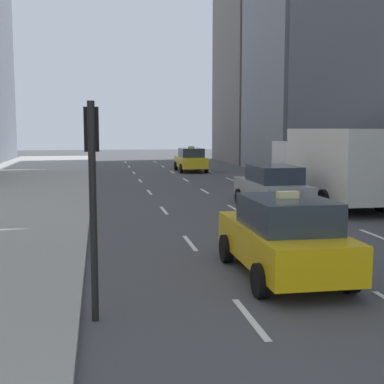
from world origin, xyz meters
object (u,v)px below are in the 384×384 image
(taxi_second, at_px, (191,160))
(box_truck, at_px, (330,164))
(sedan_black_near, at_px, (272,187))
(traffic_light_pole, at_px, (92,175))
(taxi_lead, at_px, (283,236))

(taxi_second, xyz_separation_m, box_truck, (2.80, -17.82, 0.83))
(taxi_second, bearing_deg, sedan_black_near, -90.00)
(box_truck, xyz_separation_m, traffic_light_pole, (-9.55, -12.02, 0.70))
(sedan_black_near, distance_m, traffic_light_pole, 13.09)
(taxi_second, xyz_separation_m, traffic_light_pole, (-6.75, -29.84, 1.53))
(box_truck, bearing_deg, taxi_lead, -118.94)
(taxi_lead, relative_size, sedan_black_near, 0.91)
(taxi_second, distance_m, box_truck, 18.06)
(traffic_light_pole, bearing_deg, sedan_black_near, 58.73)
(taxi_lead, bearing_deg, traffic_light_pole, -154.35)
(sedan_black_near, xyz_separation_m, box_truck, (2.80, 0.91, 0.83))
(taxi_lead, xyz_separation_m, sedan_black_near, (2.80, 9.22, 0.00))
(box_truck, distance_m, traffic_light_pole, 15.37)
(sedan_black_near, bearing_deg, box_truck, 18.01)
(taxi_second, height_order, box_truck, box_truck)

